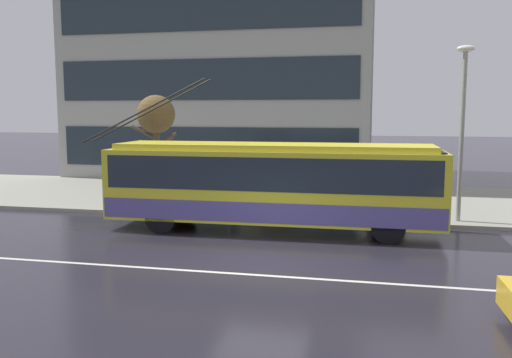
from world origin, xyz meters
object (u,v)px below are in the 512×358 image
Objects in this scene: bus_shelter at (275,163)px; street_tree_bare at (156,118)px; pedestrian_at_shelter at (373,171)px; pedestrian_approaching_curb at (406,169)px; trolleybus at (273,183)px; street_lamp at (463,118)px.

street_tree_bare is (-5.16, 0.33, 1.79)m from bus_shelter.
pedestrian_at_shelter is 0.97× the size of pedestrian_approaching_curb.
street_lamp reaches higher than trolleybus.
bus_shelter reaches higher than pedestrian_approaching_curb.
pedestrian_approaching_curb is (5.11, 0.89, -0.22)m from bus_shelter.
pedestrian_at_shelter is (3.84, 1.03, -0.31)m from bus_shelter.
bus_shelter is 0.77× the size of street_tree_bare.
pedestrian_approaching_curb is 3.32m from street_lamp.
pedestrian_approaching_curb is 0.32× the size of street_lamp.
pedestrian_approaching_curb is at bearing 9.88° from bus_shelter.
bus_shelter is 3.99m from pedestrian_at_shelter.
trolleybus reaches higher than street_tree_bare.
trolleybus is at bearing -80.44° from bus_shelter.
bus_shelter is 0.57× the size of street_lamp.
bus_shelter reaches higher than pedestrian_at_shelter.
street_tree_bare is at bearing 146.91° from trolleybus.
bus_shelter is at bearing 171.65° from street_lamp.
street_lamp is 1.34× the size of street_tree_bare.
trolleybus is 3.48m from bus_shelter.
street_lamp is (6.30, 2.40, 2.20)m from trolleybus.
street_lamp is (3.04, -2.04, 2.16)m from pedestrian_at_shelter.
pedestrian_at_shelter is 1.28m from pedestrian_approaching_curb.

